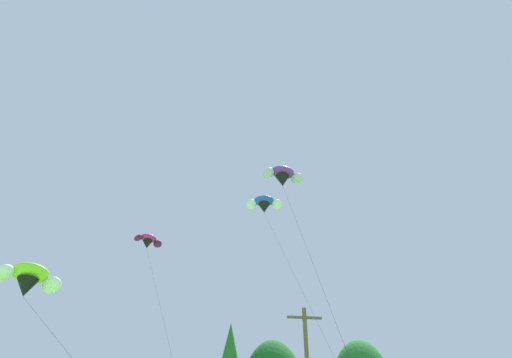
# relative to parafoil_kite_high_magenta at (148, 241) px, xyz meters

# --- Properties ---
(parafoil_kite_high_magenta) EXTENTS (6.38, 21.16, 18.51)m
(parafoil_kite_high_magenta) POSITION_rel_parafoil_kite_high_magenta_xyz_m (0.00, 0.00, 0.00)
(parafoil_kite_high_magenta) COLOR #D12893
(parafoil_kite_mid_purple) EXTENTS (3.77, 12.75, 23.74)m
(parafoil_kite_mid_purple) POSITION_rel_parafoil_kite_high_magenta_xyz_m (10.61, -2.71, 5.32)
(parafoil_kite_mid_purple) COLOR purple
(parafoil_kite_far_lime_white) EXTENTS (12.33, 13.71, 12.13)m
(parafoil_kite_far_lime_white) POSITION_rel_parafoil_kite_high_magenta_xyz_m (-5.33, -8.02, -6.78)
(parafoil_kite_far_lime_white) COLOR #93D633
(parafoil_kite_low_blue_white) EXTENTS (4.58, 17.81, 24.09)m
(parafoil_kite_low_blue_white) POSITION_rel_parafoil_kite_high_magenta_xyz_m (9.77, 2.54, 5.68)
(parafoil_kite_low_blue_white) COLOR blue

